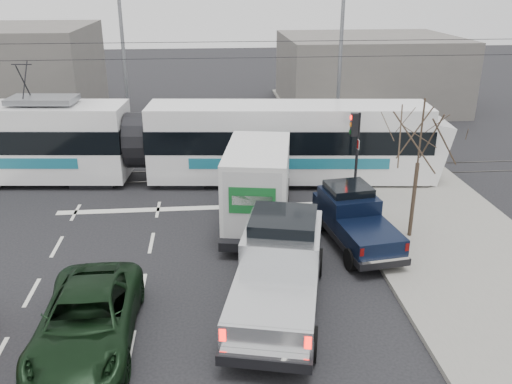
{
  "coord_description": "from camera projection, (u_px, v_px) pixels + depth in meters",
  "views": [
    {
      "loc": [
        0.49,
        -14.58,
        8.85
      ],
      "look_at": [
        2.07,
        3.07,
        1.8
      ],
      "focal_mm": 38.0,
      "sensor_mm": 36.0,
      "label": 1
    }
  ],
  "objects": [
    {
      "name": "ground",
      "position": [
        198.0,
        285.0,
        16.73
      ],
      "size": [
        120.0,
        120.0,
        0.0
      ],
      "primitive_type": "plane",
      "color": "black",
      "rests_on": "ground"
    },
    {
      "name": "sidewalk_right",
      "position": [
        478.0,
        270.0,
        17.44
      ],
      "size": [
        6.0,
        60.0,
        0.15
      ],
      "primitive_type": "cube",
      "color": "gray",
      "rests_on": "ground"
    },
    {
      "name": "rails",
      "position": [
        200.0,
        175.0,
        25.98
      ],
      "size": [
        60.0,
        1.6,
        0.03
      ],
      "primitive_type": "cube",
      "color": "#33302D",
      "rests_on": "ground"
    },
    {
      "name": "building_right",
      "position": [
        367.0,
        72.0,
        39.01
      ],
      "size": [
        12.0,
        10.0,
        5.0
      ],
      "primitive_type": "cube",
      "color": "#66615C",
      "rests_on": "ground"
    },
    {
      "name": "bare_tree",
      "position": [
        421.0,
        138.0,
        18.27
      ],
      "size": [
        2.4,
        2.4,
        5.0
      ],
      "color": "#47382B",
      "rests_on": "ground"
    },
    {
      "name": "traffic_signal",
      "position": [
        355.0,
        137.0,
        22.26
      ],
      "size": [
        0.44,
        0.44,
        3.6
      ],
      "color": "black",
      "rests_on": "ground"
    },
    {
      "name": "street_lamp_near",
      "position": [
        337.0,
        54.0,
        28.4
      ],
      "size": [
        2.38,
        0.25,
        9.0
      ],
      "color": "slate",
      "rests_on": "ground"
    },
    {
      "name": "street_lamp_far",
      "position": [
        120.0,
        51.0,
        29.3
      ],
      "size": [
        2.38,
        0.25,
        9.0
      ],
      "color": "slate",
      "rests_on": "ground"
    },
    {
      "name": "catenary",
      "position": [
        197.0,
        95.0,
        24.55
      ],
      "size": [
        60.0,
        0.2,
        7.0
      ],
      "color": "black",
      "rests_on": "ground"
    },
    {
      "name": "tram",
      "position": [
        137.0,
        141.0,
        24.59
      ],
      "size": [
        26.33,
        5.05,
        5.35
      ],
      "rotation": [
        0.0,
        0.0,
        -0.09
      ],
      "color": "white",
      "rests_on": "ground"
    },
    {
      "name": "silver_pickup",
      "position": [
        280.0,
        265.0,
        15.49
      ],
      "size": [
        3.67,
        6.88,
        2.38
      ],
      "rotation": [
        0.0,
        0.0,
        -0.23
      ],
      "color": "black",
      "rests_on": "ground"
    },
    {
      "name": "box_truck",
      "position": [
        259.0,
        185.0,
        20.35
      ],
      "size": [
        3.25,
        6.69,
        3.21
      ],
      "rotation": [
        0.0,
        0.0,
        -0.17
      ],
      "color": "black",
      "rests_on": "ground"
    },
    {
      "name": "navy_pickup",
      "position": [
        354.0,
        218.0,
        19.03
      ],
      "size": [
        2.36,
        4.9,
        1.98
      ],
      "rotation": [
        0.0,
        0.0,
        0.14
      ],
      "color": "black",
      "rests_on": "ground"
    },
    {
      "name": "green_car",
      "position": [
        87.0,
        320.0,
        13.78
      ],
      "size": [
        2.44,
        5.24,
        1.45
      ],
      "primitive_type": "imported",
      "rotation": [
        0.0,
        0.0,
        0.01
      ],
      "color": "black",
      "rests_on": "ground"
    }
  ]
}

